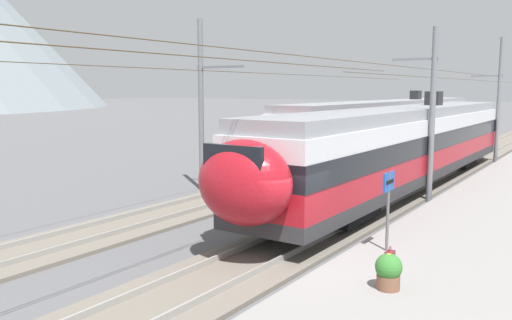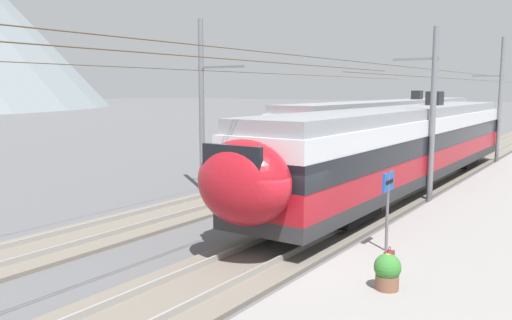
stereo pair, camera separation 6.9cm
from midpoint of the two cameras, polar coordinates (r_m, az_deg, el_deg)
ground_plane at (r=14.23m, az=3.24°, el=-11.53°), size 400.00×400.00×0.00m
platform_slab at (r=12.51m, az=23.95°, el=-14.05°), size 120.00×7.64×0.37m
track_near at (r=14.66m, az=0.16°, el=-10.64°), size 120.00×3.00×0.28m
track_far at (r=18.34m, az=-14.83°, el=-7.14°), size 120.00×3.00×0.28m
train_near_platform at (r=24.83m, az=15.81°, el=1.71°), size 26.53×2.98×4.27m
train_far_track at (r=40.06m, az=14.59°, el=3.91°), size 32.77×3.03×4.27m
catenary_mast_mid at (r=22.86m, az=18.31°, el=5.03°), size 39.71×1.90×7.16m
catenary_mast_east at (r=37.16m, az=24.68°, el=6.03°), size 39.71×1.90×7.90m
catenary_mast_far_side at (r=24.37m, az=-5.51°, el=6.17°), size 39.71×2.55×7.80m
platform_sign at (r=14.45m, az=14.14°, el=-3.51°), size 0.70×0.08×2.13m
handbag_near_sign at (r=13.97m, az=14.26°, el=-9.97°), size 0.32×0.18×0.38m
potted_plant_platform_edge at (r=12.00m, az=14.12°, el=-11.44°), size 0.58×0.58×0.79m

